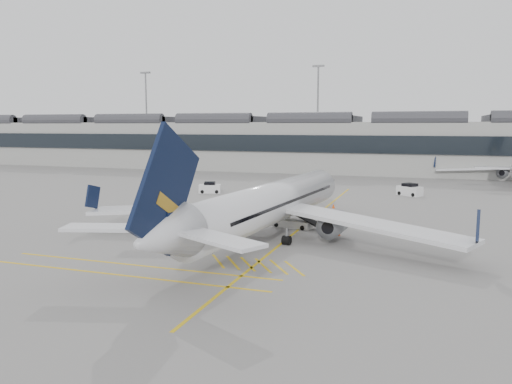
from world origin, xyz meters
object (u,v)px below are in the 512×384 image
(belt_loader, at_px, (292,221))
(ramp_agent_a, at_px, (263,211))
(pushback_tug, at_px, (180,229))
(airliner_main, at_px, (268,205))
(ramp_agent_b, at_px, (232,215))
(baggage_cart_a, at_px, (218,214))

(belt_loader, relative_size, ramp_agent_a, 2.63)
(pushback_tug, bearing_deg, airliner_main, 2.90)
(belt_loader, height_order, pushback_tug, belt_loader)
(airliner_main, xyz_separation_m, ramp_agent_a, (-3.18, 8.20, -2.13))
(belt_loader, relative_size, pushback_tug, 2.17)
(airliner_main, bearing_deg, ramp_agent_a, 116.89)
(airliner_main, xyz_separation_m, belt_loader, (0.80, 5.47, -2.51))
(belt_loader, distance_m, ramp_agent_b, 6.65)
(pushback_tug, bearing_deg, baggage_cart_a, 71.28)
(baggage_cart_a, height_order, ramp_agent_b, baggage_cart_a)
(baggage_cart_a, xyz_separation_m, pushback_tug, (-1.30, -6.24, -0.45))
(belt_loader, xyz_separation_m, baggage_cart_a, (-7.89, -0.68, 0.40))
(airliner_main, distance_m, ramp_agent_b, 8.47)
(ramp_agent_b, bearing_deg, baggage_cart_a, 22.85)
(belt_loader, height_order, baggage_cart_a, belt_loader)
(belt_loader, relative_size, baggage_cart_a, 2.63)
(airliner_main, height_order, pushback_tug, airliner_main)
(airliner_main, bearing_deg, pushback_tug, -164.49)
(baggage_cart_a, relative_size, pushback_tug, 0.83)
(airliner_main, distance_m, belt_loader, 6.07)
(airliner_main, height_order, ramp_agent_b, airliner_main)
(ramp_agent_b, distance_m, pushback_tug, 7.60)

